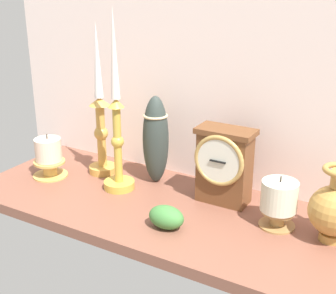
{
  "coord_description": "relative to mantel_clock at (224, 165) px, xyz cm",
  "views": [
    {
      "loc": [
        42.77,
        -79.69,
        48.7
      ],
      "look_at": [
        -3.49,
        0.0,
        14.0
      ],
      "focal_mm": 49.97,
      "sensor_mm": 36.0,
      "label": 1
    }
  ],
  "objects": [
    {
      "name": "candlestick_tall_left",
      "position": [
        -24.25,
        -5.87,
        6.05
      ],
      "size": [
        7.36,
        7.36,
        42.37
      ],
      "color": "gold",
      "rests_on": "ground_plane"
    },
    {
      "name": "tall_ceramic_vase",
      "position": [
        -18.67,
        1.92,
        1.96
      ],
      "size": [
        6.27,
        6.27,
        21.7
      ],
      "color": "#303A36",
      "rests_on": "ground_plane"
    },
    {
      "name": "ivy_sprig",
      "position": [
        -5.2,
        -16.1,
        -6.7
      ],
      "size": [
        7.58,
        5.3,
        4.66
      ],
      "color": "#3E7A39",
      "rests_on": "ground_plane"
    },
    {
      "name": "ground_plane",
      "position": [
        -6.0,
        -8.04,
        -10.23
      ],
      "size": [
        100.0,
        36.0,
        2.4
      ],
      "primitive_type": "cube",
      "color": "brown"
    },
    {
      "name": "candlestick_tall_center",
      "position": [
        -33.44,
        -0.26,
        4.73
      ],
      "size": [
        7.08,
        7.08,
        38.0
      ],
      "color": "gold",
      "rests_on": "ground_plane"
    },
    {
      "name": "back_wall",
      "position": [
        -6.0,
        10.46,
        23.47
      ],
      "size": [
        120.0,
        2.0,
        65.0
      ],
      "primitive_type": "cube",
      "color": "#F3DCD2",
      "rests_on": "ground_plane"
    },
    {
      "name": "pillar_candle_near_clock",
      "position": [
        -43.55,
        -8.83,
        -3.9
      ],
      "size": [
        8.72,
        8.72,
        11.17
      ],
      "color": "tan",
      "rests_on": "ground_plane"
    },
    {
      "name": "pillar_candle_front",
      "position": [
        13.99,
        -4.26,
        -3.46
      ],
      "size": [
        7.38,
        7.38,
        11.05
      ],
      "color": "#A88049",
      "rests_on": "ground_plane"
    },
    {
      "name": "mantel_clock",
      "position": [
        0.0,
        0.0,
        0.0
      ],
      "size": [
        12.65,
        7.46,
        17.21
      ],
      "color": "brown",
      "rests_on": "ground_plane"
    },
    {
      "name": "brass_vase_bulbous",
      "position": [
        24.58,
        -4.37,
        -2.27
      ],
      "size": [
        9.64,
        9.64,
        15.32
      ],
      "color": "#B7863E",
      "rests_on": "ground_plane"
    }
  ]
}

